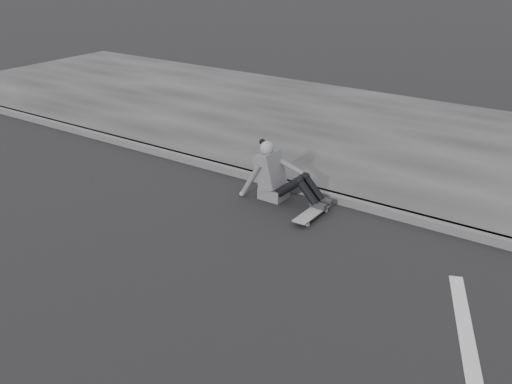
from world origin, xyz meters
TOP-DOWN VIEW (x-y plane):
  - ground at (0.00, 0.00)m, footprint 80.00×80.00m
  - curb at (0.00, 2.58)m, footprint 24.00×0.16m
  - sidewalk at (0.00, 5.60)m, footprint 24.00×6.00m
  - skateboard at (-0.29, 1.93)m, footprint 0.20×0.78m
  - seated_woman at (-1.02, 2.17)m, footprint 1.38×0.46m

SIDE VIEW (x-z plane):
  - ground at x=0.00m, z-range 0.00..0.00m
  - curb at x=0.00m, z-range 0.00..0.12m
  - sidewalk at x=0.00m, z-range 0.00..0.12m
  - skateboard at x=-0.29m, z-range 0.03..0.12m
  - seated_woman at x=-1.02m, z-range -0.08..0.80m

